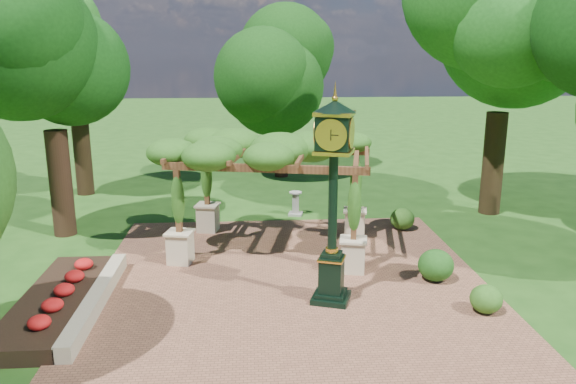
{
  "coord_description": "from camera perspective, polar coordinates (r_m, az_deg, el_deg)",
  "views": [
    {
      "loc": [
        -1.01,
        -11.76,
        5.82
      ],
      "look_at": [
        0.0,
        2.5,
        2.2
      ],
      "focal_mm": 35.0,
      "sensor_mm": 36.0,
      "label": 1
    }
  ],
  "objects": [
    {
      "name": "brick_plaza",
      "position": [
        14.05,
        0.44,
        -10.16
      ],
      "size": [
        10.0,
        12.0,
        0.04
      ],
      "primitive_type": "cube",
      "color": "brown",
      "rests_on": "ground"
    },
    {
      "name": "tree_east_far",
      "position": [
        21.25,
        21.22,
        15.26
      ],
      "size": [
        5.14,
        5.14,
        9.54
      ],
      "color": "#332513",
      "rests_on": "ground"
    },
    {
      "name": "flower_bed",
      "position": [
        14.22,
        -22.45,
        -10.3
      ],
      "size": [
        1.5,
        5.0,
        0.36
      ],
      "primitive_type": "cube",
      "color": "red",
      "rests_on": "ground"
    },
    {
      "name": "pergola",
      "position": [
        16.17,
        -1.58,
        3.7
      ],
      "size": [
        6.14,
        4.51,
        3.5
      ],
      "rotation": [
        0.0,
        0.0,
        -0.2
      ],
      "color": "beige",
      "rests_on": "brick_plaza"
    },
    {
      "name": "pedestal_clock",
      "position": [
        12.71,
        4.62,
        0.82
      ],
      "size": [
        1.21,
        1.21,
        4.83
      ],
      "rotation": [
        0.0,
        0.0,
        -0.33
      ],
      "color": "black",
      "rests_on": "brick_plaza"
    },
    {
      "name": "border_wall",
      "position": [
        13.96,
        -18.9,
        -10.35
      ],
      "size": [
        0.35,
        5.0,
        0.4
      ],
      "primitive_type": "cube",
      "color": "#C6B793",
      "rests_on": "ground"
    },
    {
      "name": "shrub_mid",
      "position": [
        15.04,
        14.79,
        -7.2
      ],
      "size": [
        1.12,
        1.12,
        0.82
      ],
      "primitive_type": "ellipsoid",
      "rotation": [
        0.0,
        0.0,
        -0.27
      ],
      "color": "#1A4714",
      "rests_on": "brick_plaza"
    },
    {
      "name": "shrub_front",
      "position": [
        13.65,
        19.48,
        -10.2
      ],
      "size": [
        0.8,
        0.8,
        0.65
      ],
      "primitive_type": "ellipsoid",
      "rotation": [
        0.0,
        0.0,
        0.12
      ],
      "color": "#2B5B1A",
      "rests_on": "brick_plaza"
    },
    {
      "name": "ground",
      "position": [
        13.16,
        0.79,
        -12.03
      ],
      "size": [
        120.0,
        120.0,
        0.0
      ],
      "primitive_type": "plane",
      "color": "#1E4714",
      "rests_on": "ground"
    },
    {
      "name": "tree_west_near",
      "position": [
        18.83,
        -23.34,
        13.76
      ],
      "size": [
        4.69,
        4.69,
        8.8
      ],
      "color": "#372116",
      "rests_on": "ground"
    },
    {
      "name": "shrub_back",
      "position": [
        18.98,
        11.55,
        -2.7
      ],
      "size": [
        0.84,
        0.84,
        0.71
      ],
      "primitive_type": "ellipsoid",
      "rotation": [
        0.0,
        0.0,
        0.06
      ],
      "color": "#2D5919",
      "rests_on": "brick_plaza"
    },
    {
      "name": "tree_north",
      "position": [
        26.09,
        -0.71,
        12.47
      ],
      "size": [
        4.07,
        4.07,
        7.33
      ],
      "color": "black",
      "rests_on": "ground"
    },
    {
      "name": "tree_west_far",
      "position": [
        24.21,
        -20.98,
        13.11
      ],
      "size": [
        3.69,
        3.69,
        8.41
      ],
      "color": "black",
      "rests_on": "ground"
    },
    {
      "name": "sundial",
      "position": [
        20.33,
        0.77,
        -1.32
      ],
      "size": [
        0.57,
        0.57,
        0.87
      ],
      "rotation": [
        0.0,
        0.0,
        -0.22
      ],
      "color": "gray",
      "rests_on": "ground"
    }
  ]
}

